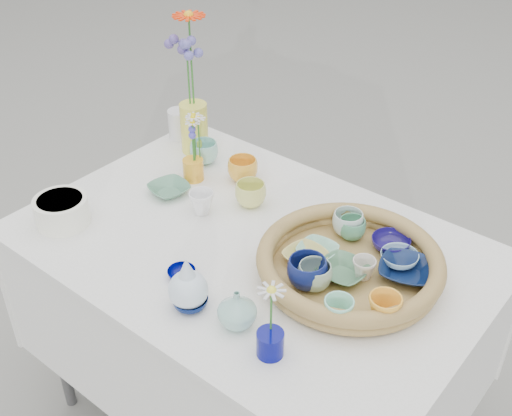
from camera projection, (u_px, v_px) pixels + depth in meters
The scene contains 32 objects.
wicker_tray at pixel (350, 264), 1.61m from camera, with size 0.47×0.47×0.08m, color brown, non-canonical shape.
tray_ceramic_0 at pixel (391, 243), 1.69m from camera, with size 0.10×0.10×0.03m, color #180F58.
tray_ceramic_1 at pixel (406, 271), 1.60m from camera, with size 0.14×0.14×0.03m, color #0A193E.
tray_ceramic_2 at pixel (384, 309), 1.46m from camera, with size 0.08×0.08×0.07m, color #FFAF32.
tray_ceramic_3 at pixel (343, 271), 1.60m from camera, with size 0.12×0.12×0.03m, color #497754.
tray_ceramic_4 at pixel (315, 276), 1.56m from camera, with size 0.09×0.09×0.07m, color #9AB79A.
tray_ceramic_5 at pixel (317, 251), 1.67m from camera, with size 0.10×0.10×0.02m, color #8FD5B6.
tray_ceramic_6 at pixel (348, 224), 1.74m from camera, with size 0.09×0.09×0.07m, color silver.
tray_ceramic_7 at pixel (364, 269), 1.59m from camera, with size 0.06×0.06×0.06m, color beige.
tray_ceramic_8 at pixel (399, 259), 1.64m from camera, with size 0.10×0.10×0.03m, color #AEE5F9.
tray_ceramic_9 at pixel (307, 273), 1.56m from camera, with size 0.10×0.10×0.08m, color navy.
tray_ceramic_10 at pixel (305, 257), 1.65m from camera, with size 0.11×0.11×0.03m, color #D4C664.
tray_ceramic_11 at pixel (338, 311), 1.46m from camera, with size 0.07×0.07×0.07m, color #91EACA.
tray_ceramic_12 at pixel (352, 229), 1.72m from camera, with size 0.07×0.07×0.06m, color #509970.
loose_ceramic_0 at pixel (243, 170), 1.99m from camera, with size 0.09×0.09×0.07m, color gold.
loose_ceramic_1 at pixel (251, 194), 1.88m from camera, with size 0.09×0.09×0.07m, color #D3D66A.
loose_ceramic_2 at pixel (169, 189), 1.94m from camera, with size 0.12×0.12×0.03m, color #53886B.
loose_ceramic_3 at pixel (202, 202), 1.85m from camera, with size 0.07×0.07×0.07m, color white.
loose_ceramic_4 at pixel (182, 274), 1.63m from camera, with size 0.07×0.07×0.02m, color #000360.
loose_ceramic_5 at pixel (204, 152), 2.09m from camera, with size 0.09×0.09×0.07m, color #8CCEC3.
loose_ceramic_6 at pixel (190, 302), 1.54m from camera, with size 0.09×0.09×0.03m, color #04144A.
fluted_bowl at pixel (62, 211), 1.81m from camera, with size 0.15×0.15×0.08m, color white, non-canonical shape.
bud_vase_paleblue at pixel (188, 282), 1.51m from camera, with size 0.10×0.10×0.15m, color white, non-canonical shape.
bud_vase_seafoam at pixel (237, 309), 1.47m from camera, with size 0.09×0.09×0.10m, color #8FC3B6.
bud_vase_cobalt at pixel (270, 343), 1.40m from camera, with size 0.06×0.06×0.06m, color #040769.
single_daisy at pixel (271, 310), 1.37m from camera, with size 0.07×0.07×0.13m, color silver, non-canonical shape.
tall_vase_yellow at pixel (194, 128), 2.12m from camera, with size 0.09×0.09×0.17m, color #E7E14C.
gerbera at pixel (191, 61), 2.00m from camera, with size 0.12×0.12×0.31m, color #FC3208, non-canonical shape.
hydrangea at pixel (188, 76), 2.02m from camera, with size 0.08×0.08×0.27m, color #5A4A96, non-canonical shape.
white_pitcher at pixel (179, 124), 2.22m from camera, with size 0.11×0.08×0.10m, color silver, non-canonical shape.
daisy_cup at pixel (193, 169), 2.00m from camera, with size 0.07×0.07×0.07m, color #F4A728.
daisy_posy at pixel (194, 139), 1.95m from camera, with size 0.08×0.08×0.14m, color white, non-canonical shape.
Camera 1 is at (0.88, -1.07, 1.84)m, focal length 45.00 mm.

